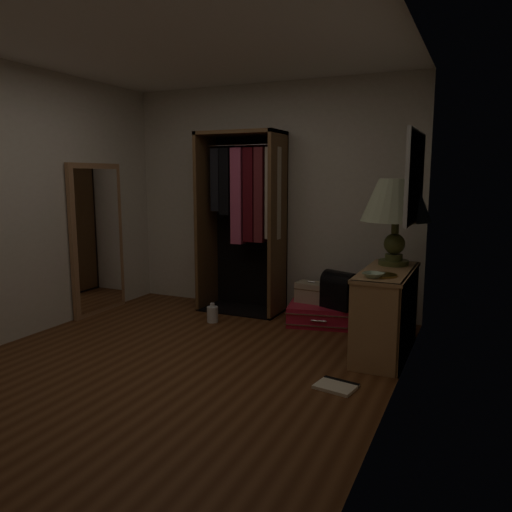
{
  "coord_description": "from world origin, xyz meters",
  "views": [
    {
      "loc": [
        2.27,
        -3.35,
        1.57
      ],
      "look_at": [
        0.3,
        0.95,
        0.8
      ],
      "focal_mm": 35.0,
      "sensor_mm": 36.0,
      "label": 1
    }
  ],
  "objects_px": {
    "open_wardrobe": "(245,208)",
    "train_case": "(311,292)",
    "black_bag": "(340,289)",
    "white_jug": "(213,314)",
    "console_bookshelf": "(387,308)",
    "pink_suitcase": "(321,314)",
    "floor_mirror": "(97,239)",
    "table_lamp": "(396,202)"
  },
  "relations": [
    {
      "from": "floor_mirror",
      "to": "train_case",
      "type": "distance_m",
      "value": 2.48
    },
    {
      "from": "open_wardrobe",
      "to": "floor_mirror",
      "type": "height_order",
      "value": "open_wardrobe"
    },
    {
      "from": "pink_suitcase",
      "to": "floor_mirror",
      "type": "bearing_deg",
      "value": -178.17
    },
    {
      "from": "floor_mirror",
      "to": "white_jug",
      "type": "distance_m",
      "value": 1.59
    },
    {
      "from": "pink_suitcase",
      "to": "black_bag",
      "type": "distance_m",
      "value": 0.37
    },
    {
      "from": "console_bookshelf",
      "to": "black_bag",
      "type": "height_order",
      "value": "console_bookshelf"
    },
    {
      "from": "console_bookshelf",
      "to": "white_jug",
      "type": "height_order",
      "value": "console_bookshelf"
    },
    {
      "from": "open_wardrobe",
      "to": "floor_mirror",
      "type": "distance_m",
      "value": 1.71
    },
    {
      "from": "table_lamp",
      "to": "console_bookshelf",
      "type": "bearing_deg",
      "value": -90.73
    },
    {
      "from": "console_bookshelf",
      "to": "white_jug",
      "type": "bearing_deg",
      "value": 175.62
    },
    {
      "from": "white_jug",
      "to": "pink_suitcase",
      "type": "bearing_deg",
      "value": 20.9
    },
    {
      "from": "open_wardrobe",
      "to": "white_jug",
      "type": "distance_m",
      "value": 1.26
    },
    {
      "from": "floor_mirror",
      "to": "train_case",
      "type": "bearing_deg",
      "value": 15.98
    },
    {
      "from": "open_wardrobe",
      "to": "floor_mirror",
      "type": "relative_size",
      "value": 1.21
    },
    {
      "from": "floor_mirror",
      "to": "open_wardrobe",
      "type": "bearing_deg",
      "value": 27.46
    },
    {
      "from": "black_bag",
      "to": "white_jug",
      "type": "height_order",
      "value": "black_bag"
    },
    {
      "from": "black_bag",
      "to": "table_lamp",
      "type": "distance_m",
      "value": 1.11
    },
    {
      "from": "train_case",
      "to": "console_bookshelf",
      "type": "bearing_deg",
      "value": -28.83
    },
    {
      "from": "table_lamp",
      "to": "white_jug",
      "type": "height_order",
      "value": "table_lamp"
    },
    {
      "from": "train_case",
      "to": "black_bag",
      "type": "bearing_deg",
      "value": -11.55
    },
    {
      "from": "open_wardrobe",
      "to": "table_lamp",
      "type": "distance_m",
      "value": 1.83
    },
    {
      "from": "white_jug",
      "to": "table_lamp",
      "type": "bearing_deg",
      "value": 3.22
    },
    {
      "from": "floor_mirror",
      "to": "pink_suitcase",
      "type": "relative_size",
      "value": 2.17
    },
    {
      "from": "black_bag",
      "to": "white_jug",
      "type": "bearing_deg",
      "value": -139.98
    },
    {
      "from": "table_lamp",
      "to": "open_wardrobe",
      "type": "bearing_deg",
      "value": 164.71
    },
    {
      "from": "console_bookshelf",
      "to": "pink_suitcase",
      "type": "xyz_separation_m",
      "value": [
        -0.77,
        0.56,
        -0.29
      ]
    },
    {
      "from": "open_wardrobe",
      "to": "white_jug",
      "type": "height_order",
      "value": "open_wardrobe"
    },
    {
      "from": "table_lamp",
      "to": "white_jug",
      "type": "bearing_deg",
      "value": -176.78
    },
    {
      "from": "pink_suitcase",
      "to": "white_jug",
      "type": "bearing_deg",
      "value": -170.95
    },
    {
      "from": "table_lamp",
      "to": "white_jug",
      "type": "distance_m",
      "value": 2.24
    },
    {
      "from": "open_wardrobe",
      "to": "console_bookshelf",
      "type": "bearing_deg",
      "value": -22.52
    },
    {
      "from": "console_bookshelf",
      "to": "floor_mirror",
      "type": "relative_size",
      "value": 0.66
    },
    {
      "from": "train_case",
      "to": "black_bag",
      "type": "relative_size",
      "value": 0.81
    },
    {
      "from": "train_case",
      "to": "white_jug",
      "type": "distance_m",
      "value": 1.09
    },
    {
      "from": "open_wardrobe",
      "to": "table_lamp",
      "type": "height_order",
      "value": "open_wardrobe"
    },
    {
      "from": "pink_suitcase",
      "to": "table_lamp",
      "type": "distance_m",
      "value": 1.48
    },
    {
      "from": "console_bookshelf",
      "to": "pink_suitcase",
      "type": "height_order",
      "value": "console_bookshelf"
    },
    {
      "from": "console_bookshelf",
      "to": "floor_mirror",
      "type": "xyz_separation_m",
      "value": [
        -3.24,
        -0.04,
        0.45
      ]
    },
    {
      "from": "black_bag",
      "to": "table_lamp",
      "type": "xyz_separation_m",
      "value": [
        0.57,
        -0.27,
        0.92
      ]
    },
    {
      "from": "open_wardrobe",
      "to": "train_case",
      "type": "height_order",
      "value": "open_wardrobe"
    },
    {
      "from": "table_lamp",
      "to": "floor_mirror",
      "type": "bearing_deg",
      "value": -174.89
    },
    {
      "from": "pink_suitcase",
      "to": "black_bag",
      "type": "relative_size",
      "value": 1.89
    }
  ]
}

